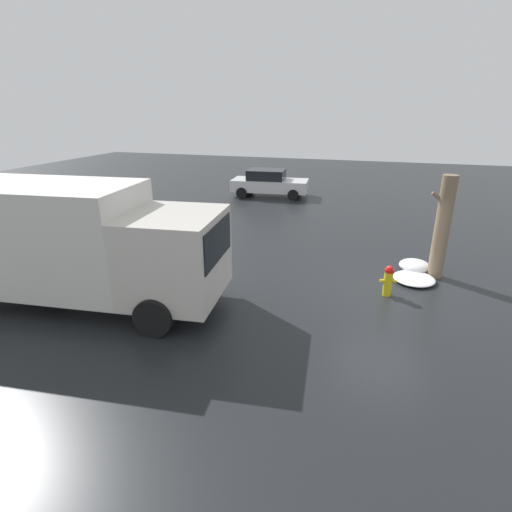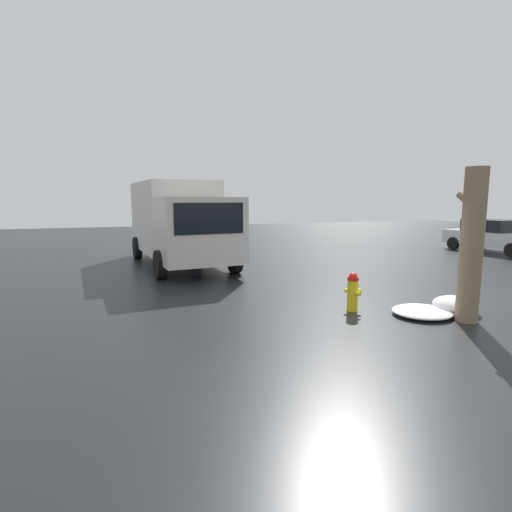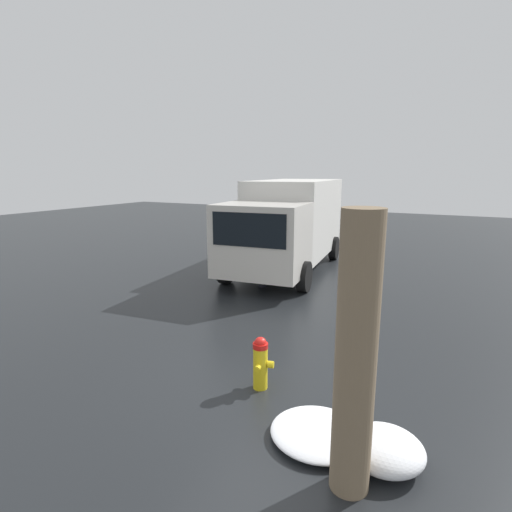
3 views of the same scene
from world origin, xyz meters
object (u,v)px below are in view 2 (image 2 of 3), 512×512
fire_hydrant (353,291)px  pedestrian (196,246)px  tree_trunk (472,245)px  delivery_truck (179,220)px  parked_car (493,236)px

fire_hydrant → pedestrian: bearing=103.2°
fire_hydrant → tree_trunk: bearing=-50.4°
delivery_truck → pedestrian: 2.58m
parked_car → fire_hydrant: bearing=24.4°
fire_hydrant → pedestrian: size_ratio=0.50×
pedestrian → parked_car: pedestrian is taller
tree_trunk → parked_car: size_ratio=0.69×
tree_trunk → pedestrian: (6.61, 4.31, -0.60)m
fire_hydrant → delivery_truck: delivery_truck is taller
parked_car → tree_trunk: bearing=33.8°
fire_hydrant → pedestrian: (5.22, 2.52, 0.50)m
delivery_truck → pedestrian: (-2.47, -0.21, -0.73)m
fire_hydrant → parked_car: bearing=16.8°
tree_trunk → parked_car: (7.97, -9.91, -0.79)m
fire_hydrant → tree_trunk: tree_trunk is taller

